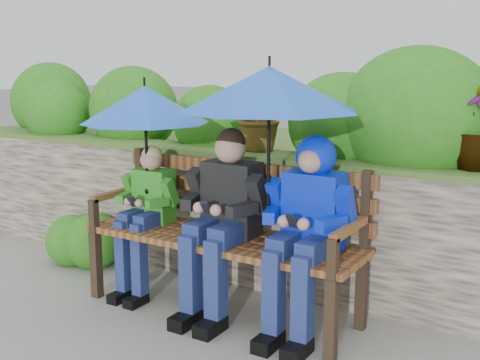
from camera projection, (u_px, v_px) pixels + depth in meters
The scene contains 8 objects.
ground at pixel (232, 321), 4.03m from camera, with size 60.00×60.00×0.00m, color gray.
garden_backdrop at pixel (321, 188), 5.31m from camera, with size 8.00×2.88×1.86m.
park_bench at pixel (227, 226), 4.15m from camera, with size 1.99×0.58×1.05m.
boy_left at pixel (146, 210), 4.40m from camera, with size 0.43×0.50×1.11m.
boy_middle at pixel (223, 213), 4.02m from camera, with size 0.56×0.65×1.28m.
boy_right at pixel (307, 218), 3.71m from camera, with size 0.55×0.67×1.27m.
umbrella_left at pixel (145, 105), 4.27m from camera, with size 0.92×0.92×0.85m.
umbrella_right at pixel (269, 89), 3.68m from camera, with size 1.15×1.15×0.97m.
Camera 1 is at (2.01, -3.19, 1.72)m, focal length 45.00 mm.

